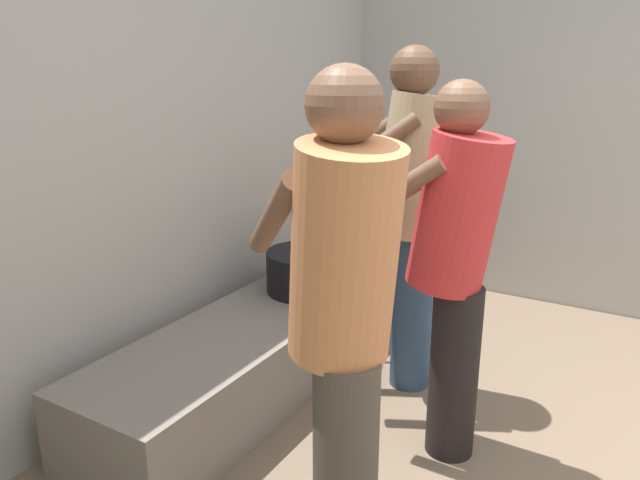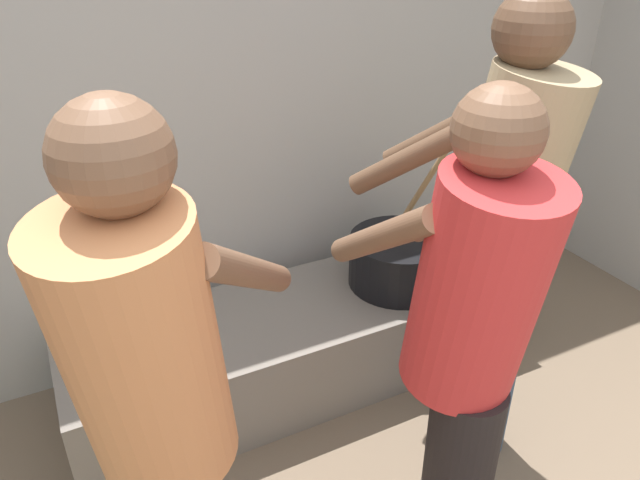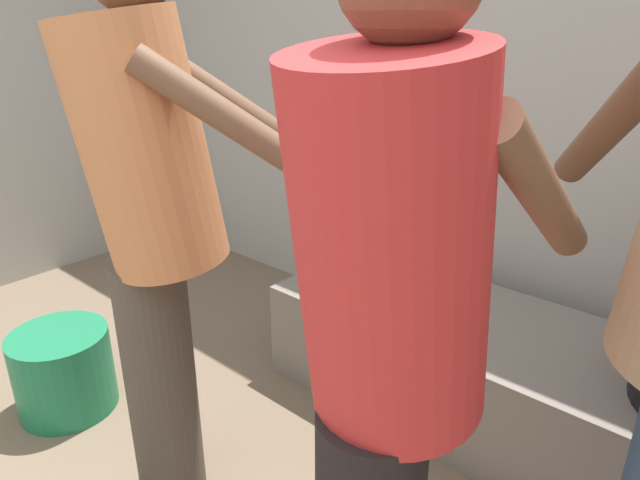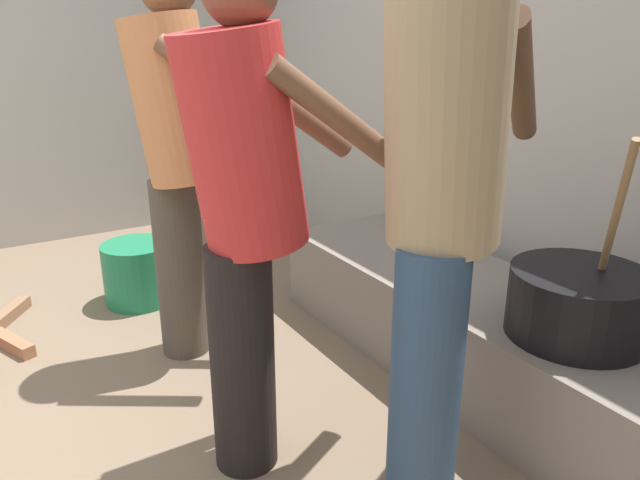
{
  "view_description": "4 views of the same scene",
  "coord_description": "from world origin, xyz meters",
  "px_view_note": "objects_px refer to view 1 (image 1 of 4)",
  "views": [
    {
      "loc": [
        -1.8,
        0.2,
        1.58
      ],
      "look_at": [
        -0.02,
        1.25,
        0.97
      ],
      "focal_mm": 33.45,
      "sensor_mm": 36.0,
      "label": 1
    },
    {
      "loc": [
        -0.52,
        -0.03,
        1.83
      ],
      "look_at": [
        0.27,
        1.54,
        0.87
      ],
      "focal_mm": 33.5,
      "sensor_mm": 36.0,
      "label": 2
    },
    {
      "loc": [
        0.81,
        0.2,
        1.37
      ],
      "look_at": [
        -0.04,
        1.17,
        0.86
      ],
      "focal_mm": 31.52,
      "sensor_mm": 36.0,
      "label": 3
    },
    {
      "loc": [
        1.88,
        0.2,
        1.32
      ],
      "look_at": [
        0.35,
        1.13,
        0.7
      ],
      "focal_mm": 33.76,
      "sensor_mm": 36.0,
      "label": 4
    }
  ],
  "objects_px": {
    "cook_in_tan_shirt": "(410,202)",
    "cook_in_orange_shirt": "(343,310)",
    "cooking_pot_main": "(307,271)",
    "cook_in_red_shirt": "(454,254)"
  },
  "relations": [
    {
      "from": "cook_in_tan_shirt",
      "to": "cook_in_orange_shirt",
      "type": "distance_m",
      "value": 1.22
    },
    {
      "from": "cooking_pot_main",
      "to": "cook_in_orange_shirt",
      "type": "distance_m",
      "value": 1.56
    },
    {
      "from": "cooking_pot_main",
      "to": "cook_in_tan_shirt",
      "type": "relative_size",
      "value": 0.41
    },
    {
      "from": "cook_in_red_shirt",
      "to": "cook_in_tan_shirt",
      "type": "height_order",
      "value": "cook_in_tan_shirt"
    },
    {
      "from": "cooking_pot_main",
      "to": "cook_in_orange_shirt",
      "type": "height_order",
      "value": "cook_in_orange_shirt"
    },
    {
      "from": "cook_in_orange_shirt",
      "to": "cook_in_tan_shirt",
      "type": "bearing_deg",
      "value": 13.58
    },
    {
      "from": "cook_in_tan_shirt",
      "to": "cook_in_orange_shirt",
      "type": "height_order",
      "value": "cook_in_tan_shirt"
    },
    {
      "from": "cooking_pot_main",
      "to": "cook_in_tan_shirt",
      "type": "xyz_separation_m",
      "value": [
        -0.03,
        -0.6,
        0.46
      ]
    },
    {
      "from": "cook_in_red_shirt",
      "to": "cook_in_orange_shirt",
      "type": "bearing_deg",
      "value": 174.96
    },
    {
      "from": "cooking_pot_main",
      "to": "cook_in_tan_shirt",
      "type": "bearing_deg",
      "value": -92.95
    }
  ]
}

